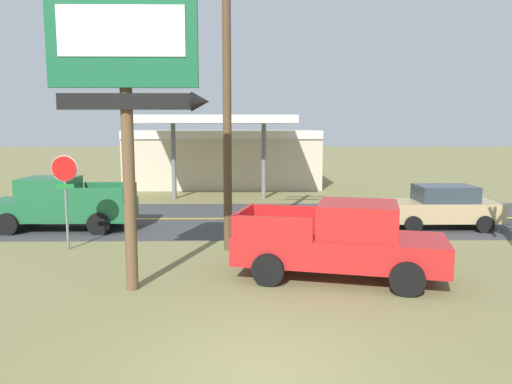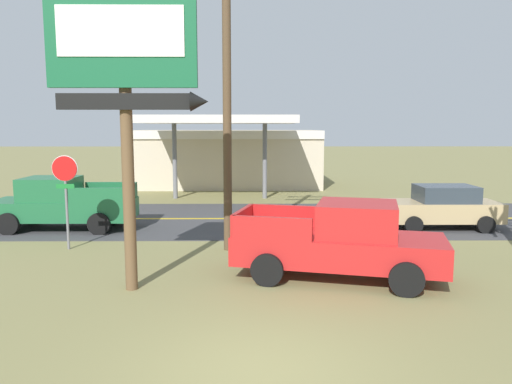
{
  "view_description": "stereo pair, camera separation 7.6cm",
  "coord_description": "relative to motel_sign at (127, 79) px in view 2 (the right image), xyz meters",
  "views": [
    {
      "loc": [
        -0.22,
        -7.29,
        3.82
      ],
      "look_at": [
        0.0,
        8.0,
        1.8
      ],
      "focal_mm": 34.68,
      "sensor_mm": 36.0,
      "label": 1
    },
    {
      "loc": [
        -0.14,
        -7.29,
        3.82
      ],
      "look_at": [
        0.0,
        8.0,
        1.8
      ],
      "focal_mm": 34.68,
      "sensor_mm": 36.0,
      "label": 2
    }
  ],
  "objects": [
    {
      "name": "gas_station",
      "position": [
        1.08,
        20.75,
        -2.94
      ],
      "size": [
        12.0,
        11.5,
        4.4
      ],
      "color": "beige",
      "rests_on": "ground"
    },
    {
      "name": "pickup_red_parked_on_lawn",
      "position": [
        5.02,
        0.91,
        -3.92
      ],
      "size": [
        5.52,
        3.17,
        1.96
      ],
      "color": "red",
      "rests_on": "ground"
    },
    {
      "name": "utility_pole",
      "position": [
        2.04,
        3.91,
        0.37
      ],
      "size": [
        2.09,
        0.26,
        9.84
      ],
      "color": "brown",
      "rests_on": "ground"
    },
    {
      "name": "road_asphalt",
      "position": [
        2.91,
        9.07,
        -4.87
      ],
      "size": [
        140.0,
        8.0,
        0.02
      ],
      "primitive_type": "cube",
      "color": "#3D3D3F",
      "rests_on": "ground"
    },
    {
      "name": "car_tan_near_lane",
      "position": [
        9.95,
        7.07,
        -4.05
      ],
      "size": [
        4.2,
        2.0,
        1.64
      ],
      "color": "tan",
      "rests_on": "ground"
    },
    {
      "name": "pickup_green_on_road",
      "position": [
        -4.32,
        7.07,
        -3.92
      ],
      "size": [
        5.2,
        2.24,
        1.96
      ],
      "color": "#1E6038",
      "rests_on": "ground"
    },
    {
      "name": "road_centre_line",
      "position": [
        2.91,
        9.07,
        -4.86
      ],
      "size": [
        126.0,
        0.2,
        0.01
      ],
      "primitive_type": "cube",
      "color": "gold",
      "rests_on": "road_asphalt"
    },
    {
      "name": "ground_plane",
      "position": [
        2.91,
        -3.93,
        -4.88
      ],
      "size": [
        180.0,
        180.0,
        0.0
      ],
      "primitive_type": "plane",
      "color": "olive"
    },
    {
      "name": "motel_sign",
      "position": [
        0.0,
        0.0,
        0.0
      ],
      "size": [
        3.54,
        0.54,
        6.92
      ],
      "color": "brown",
      "rests_on": "ground"
    },
    {
      "name": "stop_sign",
      "position": [
        -2.99,
        4.0,
        -2.86
      ],
      "size": [
        0.8,
        0.08,
        2.95
      ],
      "color": "slate",
      "rests_on": "ground"
    }
  ]
}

